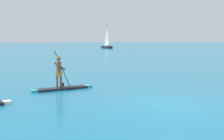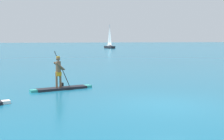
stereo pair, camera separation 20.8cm
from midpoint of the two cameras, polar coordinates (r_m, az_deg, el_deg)
ground at (r=11.88m, az=10.93°, el=-6.72°), size 440.00×440.00×0.00m
paddleboarder_mid_center at (r=15.36m, az=-9.49°, el=-2.47°), size 3.27×1.30×2.02m
sailboat_right_horizon at (r=83.43m, az=-0.40°, el=4.88°), size 2.22×4.84×6.76m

